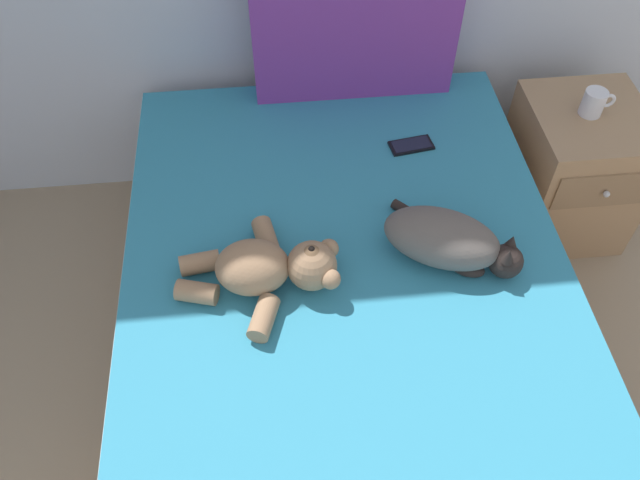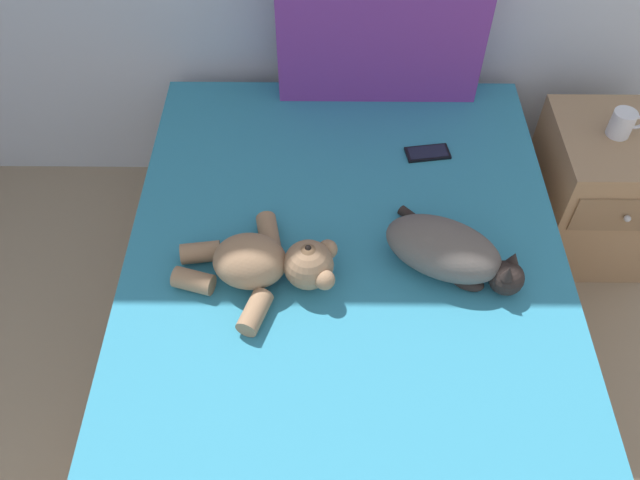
# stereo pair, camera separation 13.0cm
# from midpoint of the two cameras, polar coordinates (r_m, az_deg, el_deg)

# --- Properties ---
(bed) EXTENTS (1.36, 2.05, 0.55)m
(bed) POSITION_cam_midpoint_polar(r_m,az_deg,el_deg) (2.04, 0.74, -9.45)
(bed) COLOR #9E7A56
(bed) RESTS_ON ground_plane
(patterned_cushion) EXTENTS (0.71, 0.13, 0.52)m
(patterned_cushion) POSITION_cam_midpoint_polar(r_m,az_deg,el_deg) (2.32, 1.42, 18.46)
(patterned_cushion) COLOR #72338C
(patterned_cushion) RESTS_ON bed
(cat) EXTENTS (0.42, 0.37, 0.15)m
(cat) POSITION_cam_midpoint_polar(r_m,az_deg,el_deg) (1.86, 9.37, -0.12)
(cat) COLOR #59514C
(cat) RESTS_ON bed
(teddy_bear) EXTENTS (0.47, 0.42, 0.15)m
(teddy_bear) POSITION_cam_midpoint_polar(r_m,az_deg,el_deg) (1.79, -6.59, -2.59)
(teddy_bear) COLOR #937051
(teddy_bear) RESTS_ON bed
(cell_phone) EXTENTS (0.16, 0.09, 0.01)m
(cell_phone) POSITION_cam_midpoint_polar(r_m,az_deg,el_deg) (2.23, 6.47, 8.31)
(cell_phone) COLOR black
(cell_phone) RESTS_ON bed
(nightstand) EXTENTS (0.43, 0.49, 0.55)m
(nightstand) POSITION_cam_midpoint_polar(r_m,az_deg,el_deg) (2.68, 20.20, 5.80)
(nightstand) COLOR #9E7A56
(nightstand) RESTS_ON ground_plane
(mug) EXTENTS (0.12, 0.08, 0.09)m
(mug) POSITION_cam_midpoint_polar(r_m,az_deg,el_deg) (2.48, 21.83, 11.24)
(mug) COLOR silver
(mug) RESTS_ON nightstand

